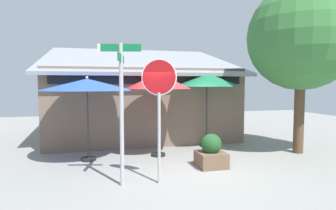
{
  "coord_description": "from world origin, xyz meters",
  "views": [
    {
      "loc": [
        -2.22,
        -7.18,
        2.24
      ],
      "look_at": [
        -0.13,
        1.2,
        1.6
      ],
      "focal_mm": 30.31,
      "sensor_mm": 36.0,
      "label": 1
    }
  ],
  "objects_px": {
    "patio_umbrella_forest_green_right": "(207,80)",
    "sidewalk_planter": "(211,153)",
    "street_sign_post": "(121,100)",
    "shade_tree": "(307,39)",
    "patio_umbrella_crimson_center": "(158,82)",
    "patio_umbrella_royal_blue_left": "(87,85)",
    "stop_sign": "(159,96)"
  },
  "relations": [
    {
      "from": "street_sign_post",
      "to": "stop_sign",
      "type": "height_order",
      "value": "street_sign_post"
    },
    {
      "from": "patio_umbrella_forest_green_right",
      "to": "sidewalk_planter",
      "type": "relative_size",
      "value": 2.99
    },
    {
      "from": "shade_tree",
      "to": "sidewalk_planter",
      "type": "height_order",
      "value": "shade_tree"
    },
    {
      "from": "patio_umbrella_forest_green_right",
      "to": "shade_tree",
      "type": "relative_size",
      "value": 0.5
    },
    {
      "from": "stop_sign",
      "to": "street_sign_post",
      "type": "bearing_deg",
      "value": 176.52
    },
    {
      "from": "patio_umbrella_crimson_center",
      "to": "shade_tree",
      "type": "xyz_separation_m",
      "value": [
        4.65,
        -0.76,
        1.36
      ]
    },
    {
      "from": "patio_umbrella_royal_blue_left",
      "to": "sidewalk_planter",
      "type": "bearing_deg",
      "value": -24.35
    },
    {
      "from": "stop_sign",
      "to": "patio_umbrella_royal_blue_left",
      "type": "distance_m",
      "value": 2.87
    },
    {
      "from": "patio_umbrella_crimson_center",
      "to": "shade_tree",
      "type": "bearing_deg",
      "value": -9.33
    },
    {
      "from": "patio_umbrella_forest_green_right",
      "to": "sidewalk_planter",
      "type": "distance_m",
      "value": 3.22
    },
    {
      "from": "patio_umbrella_forest_green_right",
      "to": "sidewalk_planter",
      "type": "height_order",
      "value": "patio_umbrella_forest_green_right"
    },
    {
      "from": "patio_umbrella_royal_blue_left",
      "to": "patio_umbrella_crimson_center",
      "type": "distance_m",
      "value": 2.1
    },
    {
      "from": "sidewalk_planter",
      "to": "patio_umbrella_forest_green_right",
      "type": "bearing_deg",
      "value": 71.14
    },
    {
      "from": "patio_umbrella_royal_blue_left",
      "to": "shade_tree",
      "type": "bearing_deg",
      "value": -6.21
    },
    {
      "from": "patio_umbrella_forest_green_right",
      "to": "shade_tree",
      "type": "height_order",
      "value": "shade_tree"
    },
    {
      "from": "stop_sign",
      "to": "patio_umbrella_crimson_center",
      "type": "xyz_separation_m",
      "value": [
        0.49,
        2.39,
        0.35
      ]
    },
    {
      "from": "stop_sign",
      "to": "patio_umbrella_crimson_center",
      "type": "bearing_deg",
      "value": 78.47
    },
    {
      "from": "patio_umbrella_royal_blue_left",
      "to": "patio_umbrella_crimson_center",
      "type": "bearing_deg",
      "value": 0.81
    },
    {
      "from": "street_sign_post",
      "to": "patio_umbrella_crimson_center",
      "type": "height_order",
      "value": "street_sign_post"
    },
    {
      "from": "shade_tree",
      "to": "sidewalk_planter",
      "type": "distance_m",
      "value": 4.87
    },
    {
      "from": "stop_sign",
      "to": "sidewalk_planter",
      "type": "bearing_deg",
      "value": 28.69
    },
    {
      "from": "patio_umbrella_crimson_center",
      "to": "sidewalk_planter",
      "type": "bearing_deg",
      "value": -52.64
    },
    {
      "from": "stop_sign",
      "to": "shade_tree",
      "type": "bearing_deg",
      "value": 17.55
    },
    {
      "from": "stop_sign",
      "to": "patio_umbrella_forest_green_right",
      "type": "xyz_separation_m",
      "value": [
        2.45,
        3.29,
        0.41
      ]
    },
    {
      "from": "stop_sign",
      "to": "patio_umbrella_forest_green_right",
      "type": "relative_size",
      "value": 1.04
    },
    {
      "from": "street_sign_post",
      "to": "shade_tree",
      "type": "bearing_deg",
      "value": 14.78
    },
    {
      "from": "street_sign_post",
      "to": "shade_tree",
      "type": "distance_m",
      "value": 6.42
    },
    {
      "from": "patio_umbrella_crimson_center",
      "to": "patio_umbrella_forest_green_right",
      "type": "bearing_deg",
      "value": 24.65
    },
    {
      "from": "stop_sign",
      "to": "shade_tree",
      "type": "relative_size",
      "value": 0.51
    },
    {
      "from": "street_sign_post",
      "to": "patio_umbrella_royal_blue_left",
      "type": "xyz_separation_m",
      "value": [
        -0.78,
        2.31,
        0.31
      ]
    },
    {
      "from": "patio_umbrella_royal_blue_left",
      "to": "shade_tree",
      "type": "distance_m",
      "value": 6.95
    },
    {
      "from": "patio_umbrella_forest_green_right",
      "to": "sidewalk_planter",
      "type": "xyz_separation_m",
      "value": [
        -0.82,
        -2.4,
        -1.99
      ]
    }
  ]
}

